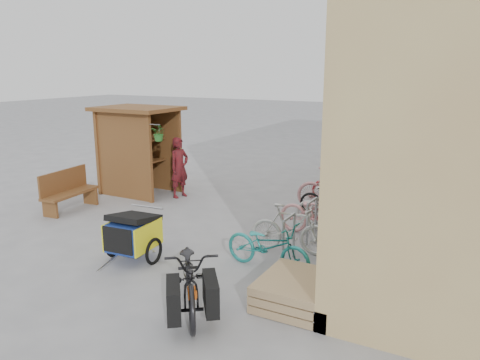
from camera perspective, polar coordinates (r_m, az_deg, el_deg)
The scene contains 17 objects.
ground at distance 9.68m, azimuth -6.89°, elevation -7.27°, with size 80.00×80.00×0.00m, color #9B9A9D.
kiosk at distance 13.17m, azimuth -12.61°, elevation 5.03°, with size 2.49×1.65×2.40m.
bike_rack at distance 10.61m, azimuth 10.94°, elevation -2.62°, with size 0.05×5.35×0.86m.
pallet_stack at distance 7.14m, azimuth 6.80°, elevation -13.27°, with size 1.00×1.20×0.40m.
bench at distance 12.19m, azimuth -20.24°, elevation -1.16°, with size 0.64×1.62×1.00m.
shopping_carts at distance 14.45m, azimuth 18.74°, elevation 1.72°, with size 0.62×2.09×1.11m.
child_trailer at distance 8.72m, azimuth -12.92°, elevation -6.30°, with size 0.96×1.59×0.93m.
cargo_bike at distance 6.84m, azimuth -6.05°, elevation -11.62°, with size 1.76×2.01×1.05m.
person_kiosk at distance 12.66m, azimuth -7.39°, elevation 1.52°, with size 0.59×0.39×1.63m, color maroon.
bike_0 at distance 8.13m, azimuth 3.41°, elevation -8.02°, with size 0.58×1.66×0.87m, color teal.
bike_1 at distance 8.90m, azimuth 6.21°, elevation -5.92°, with size 0.44×1.56×0.94m, color beige.
bike_2 at distance 9.79m, azimuth 9.87°, elevation -4.14°, with size 0.64×1.84×0.97m, color tan.
bike_3 at distance 10.22m, azimuth 10.98°, elevation -3.52°, with size 0.44×1.57×0.94m, color beige.
bike_4 at distance 11.14m, azimuth 11.23°, elevation -2.40°, with size 0.55×1.58×0.83m, color black.
bike_5 at distance 11.48m, azimuth 11.40°, elevation -1.23°, with size 0.52×1.84×1.10m, color tan.
bike_6 at distance 12.15m, azimuth 12.59°, elevation -0.94°, with size 0.61×1.74×0.91m, color maroon.
bike_7 at distance 12.54m, azimuth 13.92°, elevation -0.14°, with size 0.51×1.82×1.09m, color tan.
Camera 1 is at (5.28, -7.36, 3.41)m, focal length 35.00 mm.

